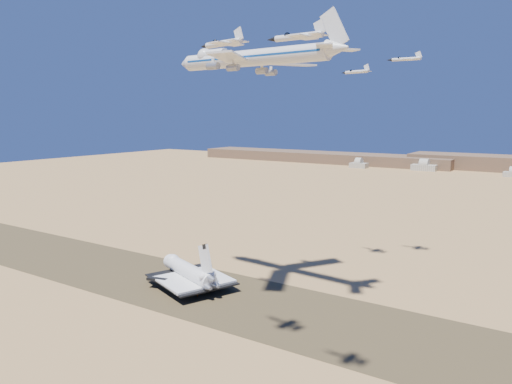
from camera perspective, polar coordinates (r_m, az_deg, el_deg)
The scene contains 12 objects.
ground at distance 192.65m, azimuth -2.71°, elevation -12.11°, with size 1200.00×1200.00×0.00m, color #A77C4A.
runway at distance 192.64m, azimuth -2.71°, elevation -12.10°, with size 600.00×50.00×0.06m, color #4D4026.
hangars at distance 649.39m, azimuth 18.19°, elevation 2.73°, with size 200.50×29.50×30.00m.
shuttle at distance 205.93m, azimuth -7.74°, elevation -9.12°, with size 43.06×35.52×20.94m.
carrier_747 at distance 186.10m, azimuth -1.01°, elevation 15.04°, with size 74.53×57.62×18.56m.
crew_a at distance 196.51m, azimuth -7.52°, elevation -11.47°, with size 0.60×0.40×1.66m, color #B8520A.
crew_b at distance 197.23m, azimuth -7.83°, elevation -11.36°, with size 0.92×0.53×1.90m, color #B8520A.
crew_c at distance 195.22m, azimuth -6.72°, elevation -11.60°, with size 0.95×0.49×1.63m, color #B8520A.
chase_jet_a at distance 128.92m, azimuth -3.84°, elevation 16.60°, with size 15.98×9.10×4.03m.
chase_jet_b at distance 105.85m, azimuth 4.75°, elevation 17.30°, with size 14.10×7.61×3.51m.
chase_jet_c at distance 223.17m, azimuth 11.37°, elevation 13.32°, with size 14.42×8.30×3.66m.
chase_jet_d at distance 231.76m, azimuth 16.70°, elevation 14.36°, with size 15.19×8.17×3.78m.
Camera 1 is at (106.83, -144.81, 68.79)m, focal length 35.00 mm.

